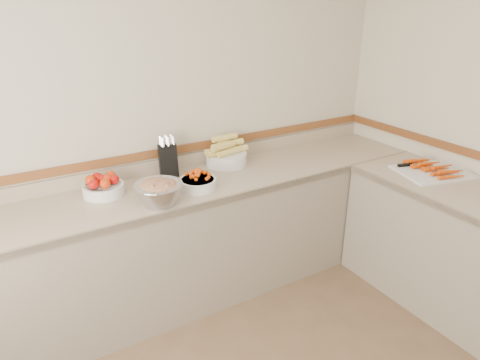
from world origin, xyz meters
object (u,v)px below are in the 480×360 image
tomato_bowl (103,186)px  cherry_tomato_bowl (198,181)px  corn_bowl (226,155)px  knife_block (168,160)px  rhubarb_bowl (159,192)px  cutting_board (432,170)px

tomato_bowl → cherry_tomato_bowl: 0.62m
tomato_bowl → cherry_tomato_bowl: bearing=-21.5°
tomato_bowl → corn_bowl: size_ratio=0.77×
knife_block → rhubarb_bowl: bearing=-119.2°
knife_block → cherry_tomato_bowl: knife_block is taller
tomato_bowl → cutting_board: 2.35m
knife_block → cherry_tomato_bowl: 0.33m
tomato_bowl → rhubarb_bowl: rhubarb_bowl is taller
cutting_board → corn_bowl: bearing=142.8°
corn_bowl → tomato_bowl: bearing=-175.9°
rhubarb_bowl → cutting_board: rhubarb_bowl is taller
cherry_tomato_bowl → cutting_board: bearing=-21.5°
cherry_tomato_bowl → corn_bowl: size_ratio=0.73×
corn_bowl → cutting_board: 1.54m
knife_block → cutting_board: (1.70, -0.94, -0.10)m
cherry_tomato_bowl → cutting_board: size_ratio=0.43×
rhubarb_bowl → tomato_bowl: bearing=127.2°
tomato_bowl → corn_bowl: 0.96m
corn_bowl → rhubarb_bowl: corn_bowl is taller
cutting_board → cherry_tomato_bowl: bearing=158.5°
knife_block → corn_bowl: bearing=-1.3°
corn_bowl → rhubarb_bowl: size_ratio=1.15×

